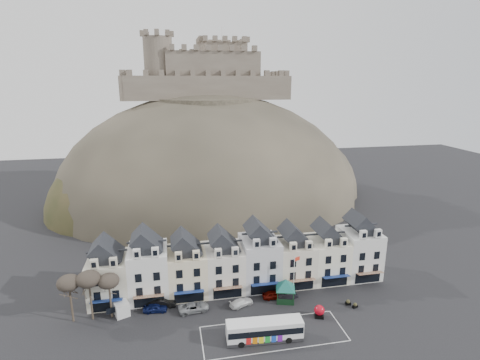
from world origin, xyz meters
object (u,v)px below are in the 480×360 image
(bus_shelter, at_px, (286,284))
(flagpole, at_px, (294,274))
(car_black, at_px, (162,302))
(car_navy, at_px, (155,308))
(white_van, at_px, (120,305))
(bus, at_px, (265,329))
(car_white, at_px, (241,302))
(car_charcoal, at_px, (288,296))
(car_silver, at_px, (194,307))
(car_maroon, at_px, (274,295))
(red_buoy, at_px, (319,311))

(bus_shelter, bearing_deg, flagpole, 32.92)
(car_black, bearing_deg, car_navy, 142.77)
(white_van, height_order, car_black, white_van)
(bus, height_order, car_white, bus)
(car_charcoal, bearing_deg, car_navy, 79.42)
(car_navy, height_order, car_charcoal, car_navy)
(car_silver, xyz_separation_m, car_white, (8.24, 0.00, -0.10))
(bus, xyz_separation_m, car_maroon, (4.50, 10.35, -1.09))
(red_buoy, height_order, car_charcoal, red_buoy)
(red_buoy, height_order, car_silver, red_buoy)
(red_buoy, bearing_deg, bus, -160.31)
(bus_shelter, height_order, car_charcoal, bus_shelter)
(car_navy, bearing_deg, flagpole, -85.88)
(red_buoy, bearing_deg, flagpole, 110.66)
(bus_shelter, xyz_separation_m, car_white, (-7.88, 0.02, -2.66))
(car_navy, distance_m, car_charcoal, 23.16)
(bus_shelter, bearing_deg, car_maroon, 163.47)
(car_black, bearing_deg, car_white, -94.88)
(car_white, relative_size, car_charcoal, 1.14)
(bus_shelter, height_order, car_black, bus_shelter)
(car_navy, bearing_deg, car_black, -37.02)
(bus, bearing_deg, bus_shelter, 59.45)
(bus_shelter, relative_size, car_navy, 1.60)
(car_navy, height_order, car_black, car_black)
(car_silver, bearing_deg, car_navy, 74.29)
(red_buoy, height_order, car_black, red_buoy)
(bus, height_order, car_navy, bus)
(bus_shelter, bearing_deg, car_silver, -164.50)
(car_silver, xyz_separation_m, car_maroon, (14.40, 1.06, -0.01))
(flagpole, xyz_separation_m, white_van, (-30.19, 1.95, -3.53))
(bus, bearing_deg, car_navy, 150.88)
(bus, distance_m, flagpole, 12.98)
(bus_shelter, relative_size, car_maroon, 1.55)
(white_van, distance_m, car_navy, 6.09)
(red_buoy, relative_size, car_black, 0.45)
(bus_shelter, xyz_separation_m, car_silver, (-16.12, 0.02, -2.56))
(bus_shelter, height_order, car_maroon, bus_shelter)
(car_navy, relative_size, car_silver, 0.79)
(car_navy, xyz_separation_m, car_charcoal, (23.15, -0.57, -0.06))
(bus_shelter, distance_m, red_buoy, 7.26)
(car_navy, distance_m, car_white, 14.68)
(car_maroon, bearing_deg, car_navy, 93.57)
(red_buoy, relative_size, white_van, 0.38)
(red_buoy, distance_m, white_van, 33.50)
(red_buoy, relative_size, car_charcoal, 0.56)
(bus_shelter, bearing_deg, car_black, -170.87)
(red_buoy, xyz_separation_m, car_silver, (-20.20, 5.60, -0.36))
(car_silver, relative_size, car_charcoal, 1.35)
(car_navy, bearing_deg, bus, -117.04)
(car_navy, bearing_deg, car_white, -88.79)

